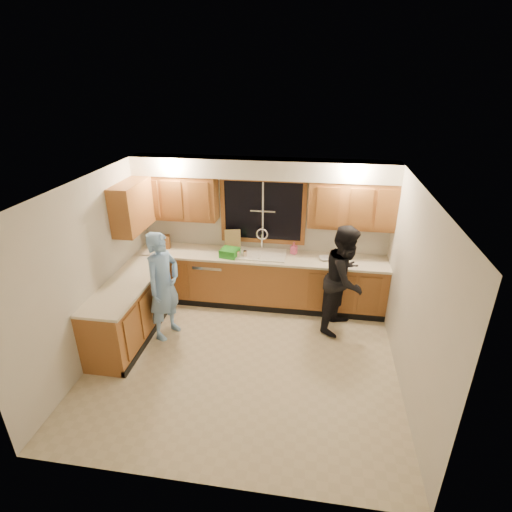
{
  "coord_description": "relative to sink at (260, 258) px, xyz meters",
  "views": [
    {
      "loc": [
        0.86,
        -4.43,
        3.7
      ],
      "look_at": [
        0.08,
        0.65,
        1.34
      ],
      "focal_mm": 28.0,
      "sensor_mm": 36.0,
      "label": 1
    }
  ],
  "objects": [
    {
      "name": "woman",
      "position": [
        1.38,
        -0.54,
        -0.01
      ],
      "size": [
        0.93,
        1.02,
        1.71
      ],
      "primitive_type": "imported",
      "rotation": [
        0.0,
        0.0,
        1.15
      ],
      "color": "black",
      "rests_on": "floor"
    },
    {
      "name": "man",
      "position": [
        -1.28,
        -1.14,
        -0.02
      ],
      "size": [
        0.6,
        0.72,
        1.69
      ],
      "primitive_type": "imported",
      "rotation": [
        0.0,
        0.0,
        1.21
      ],
      "color": "#7DAEED",
      "rests_on": "floor"
    },
    {
      "name": "upper_cabinets_return",
      "position": [
        -1.94,
        -0.48,
        0.96
      ],
      "size": [
        0.33,
        0.9,
        0.75
      ],
      "primitive_type": "cube",
      "color": "#9F612E",
      "rests_on": "wall_left"
    },
    {
      "name": "dishwasher",
      "position": [
        -0.85,
        -0.01,
        -0.45
      ],
      "size": [
        0.6,
        0.56,
        0.82
      ],
      "primitive_type": "cube",
      "color": "white",
      "rests_on": "floor"
    },
    {
      "name": "can_left",
      "position": [
        -0.35,
        -0.18,
        0.11
      ],
      "size": [
        0.08,
        0.08,
        0.12
      ],
      "primitive_type": "cylinder",
      "rotation": [
        0.0,
        0.0,
        -0.29
      ],
      "color": "beige",
      "rests_on": "countertop_back"
    },
    {
      "name": "base_cabinets_back",
      "position": [
        0.0,
        -0.0,
        -0.42
      ],
      "size": [
        4.2,
        0.6,
        0.88
      ],
      "primitive_type": "cube",
      "color": "#9F612E",
      "rests_on": "ground"
    },
    {
      "name": "can_right",
      "position": [
        -0.23,
        -0.13,
        0.11
      ],
      "size": [
        0.08,
        0.08,
        0.12
      ],
      "primitive_type": "cylinder",
      "rotation": [
        0.0,
        0.0,
        0.43
      ],
      "color": "beige",
      "rests_on": "countertop_back"
    },
    {
      "name": "stove",
      "position": [
        -1.8,
        -1.82,
        -0.41
      ],
      "size": [
        0.58,
        0.75,
        0.9
      ],
      "primitive_type": "cube",
      "color": "white",
      "rests_on": "floor"
    },
    {
      "name": "wall_right",
      "position": [
        2.1,
        -1.6,
        0.39
      ],
      "size": [
        0.0,
        3.8,
        3.8
      ],
      "primitive_type": "plane",
      "rotation": [
        1.57,
        0.0,
        -1.57
      ],
      "color": "beige",
      "rests_on": "ground"
    },
    {
      "name": "bowl",
      "position": [
        1.08,
        -0.03,
        0.08
      ],
      "size": [
        0.23,
        0.23,
        0.05
      ],
      "primitive_type": "imported",
      "rotation": [
        0.0,
        0.0,
        0.18
      ],
      "color": "silver",
      "rests_on": "countertop_back"
    },
    {
      "name": "floor",
      "position": [
        0.0,
        -1.6,
        -0.86
      ],
      "size": [
        4.2,
        4.2,
        0.0
      ],
      "primitive_type": "plane",
      "color": "beige",
      "rests_on": "ground"
    },
    {
      "name": "cutting_board",
      "position": [
        -0.5,
        0.15,
        0.24
      ],
      "size": [
        0.29,
        0.16,
        0.36
      ],
      "primitive_type": "cube",
      "rotation": [
        -0.21,
        0.0,
        0.24
      ],
      "color": "tan",
      "rests_on": "countertop_back"
    },
    {
      "name": "soap_bottle",
      "position": [
        0.55,
        0.15,
        0.16
      ],
      "size": [
        0.12,
        0.12,
        0.2
      ],
      "primitive_type": "imported",
      "rotation": [
        0.0,
        0.0,
        -0.41
      ],
      "color": "#E5578E",
      "rests_on": "countertop_back"
    },
    {
      "name": "sink",
      "position": [
        0.0,
        0.0,
        0.0
      ],
      "size": [
        0.86,
        0.52,
        0.57
      ],
      "color": "white",
      "rests_on": "countertop_back"
    },
    {
      "name": "knife_block",
      "position": [
        -1.66,
        0.04,
        0.17
      ],
      "size": [
        0.15,
        0.14,
        0.23
      ],
      "primitive_type": "cube",
      "rotation": [
        0.0,
        0.0,
        0.26
      ],
      "color": "#935928",
      "rests_on": "countertop_back"
    },
    {
      "name": "wall_left",
      "position": [
        -2.1,
        -1.6,
        0.39
      ],
      "size": [
        0.0,
        3.8,
        3.8
      ],
      "primitive_type": "plane",
      "rotation": [
        1.57,
        0.0,
        1.57
      ],
      "color": "beige",
      "rests_on": "ground"
    },
    {
      "name": "ceiling",
      "position": [
        0.0,
        -1.6,
        1.64
      ],
      "size": [
        4.2,
        4.2,
        0.0
      ],
      "primitive_type": "plane",
      "rotation": [
        3.14,
        0.0,
        0.0
      ],
      "color": "white"
    },
    {
      "name": "window_frame",
      "position": [
        0.0,
        0.29,
        0.74
      ],
      "size": [
        1.44,
        0.03,
        1.14
      ],
      "color": "black",
      "rests_on": "wall_back"
    },
    {
      "name": "dish_crate",
      "position": [
        -0.5,
        -0.13,
        0.12
      ],
      "size": [
        0.33,
        0.31,
        0.13
      ],
      "primitive_type": "cube",
      "rotation": [
        0.0,
        0.0,
        -0.19
      ],
      "color": "#268F25",
      "rests_on": "countertop_back"
    },
    {
      "name": "upper_cabinets_right",
      "position": [
        1.43,
        0.13,
        0.96
      ],
      "size": [
        1.35,
        0.33,
        0.75
      ],
      "primitive_type": "cube",
      "color": "#9F612E",
      "rests_on": "wall_back"
    },
    {
      "name": "base_cabinets_left",
      "position": [
        -1.8,
        -1.25,
        -0.42
      ],
      "size": [
        0.6,
        1.9,
        0.88
      ],
      "primitive_type": "cube",
      "color": "#9F612E",
      "rests_on": "ground"
    },
    {
      "name": "wall_back",
      "position": [
        0.0,
        0.3,
        0.39
      ],
      "size": [
        4.2,
        0.0,
        4.2
      ],
      "primitive_type": "plane",
      "rotation": [
        1.57,
        0.0,
        0.0
      ],
      "color": "beige",
      "rests_on": "ground"
    },
    {
      "name": "countertop_back",
      "position": [
        0.0,
        -0.02,
        0.04
      ],
      "size": [
        4.2,
        0.63,
        0.04
      ],
      "primitive_type": "cube",
      "color": "#ECE2C6",
      "rests_on": "base_cabinets_back"
    },
    {
      "name": "upper_cabinets_left",
      "position": [
        -1.43,
        0.13,
        0.96
      ],
      "size": [
        1.35,
        0.33,
        0.75
      ],
      "primitive_type": "cube",
      "color": "#9F612E",
      "rests_on": "wall_back"
    },
    {
      "name": "countertop_left",
      "position": [
        -1.79,
        -1.25,
        0.04
      ],
      "size": [
        0.63,
        1.9,
        0.04
      ],
      "primitive_type": "cube",
      "color": "#ECE2C6",
      "rests_on": "base_cabinets_left"
    },
    {
      "name": "soffit",
      "position": [
        0.0,
        0.12,
        1.49
      ],
      "size": [
        4.2,
        0.35,
        0.3
      ],
      "primitive_type": "cube",
      "color": "white",
      "rests_on": "wall_back"
    }
  ]
}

